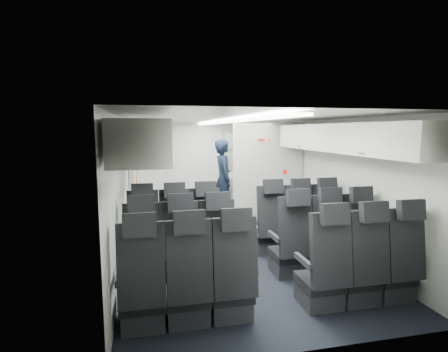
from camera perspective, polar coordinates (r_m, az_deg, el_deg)
name	(u,v)px	position (r m, az deg, el deg)	size (l,w,h in m)	color
cabin_shell	(229,181)	(5.89, 0.83, -0.75)	(3.41, 6.01, 2.16)	black
seat_row_front	(237,231)	(5.54, 2.10, -8.93)	(3.33, 0.56, 1.24)	black
seat_row_mid	(254,250)	(4.71, 4.89, -11.93)	(3.33, 0.56, 1.24)	black
seat_row_rear	(279,278)	(3.92, 8.95, -16.12)	(3.33, 0.56, 1.24)	black
overhead_bin_left_rear	(140,141)	(3.68, -13.48, 5.60)	(0.53, 1.80, 0.40)	white
overhead_bin_left_front_open	(140,146)	(5.43, -13.57, 4.85)	(0.64, 1.70, 0.72)	#9E9E93
overhead_bin_right_rear	(382,139)	(4.58, 24.38, 5.47)	(0.53, 1.80, 0.40)	white
overhead_bin_right_front	(314,137)	(6.07, 14.45, 6.24)	(0.53, 1.70, 0.40)	white
bulkhead_partition	(268,176)	(6.93, 7.22, 0.04)	(1.40, 0.15, 2.13)	white
galley_unit	(241,171)	(8.76, 2.82, 0.81)	(0.85, 0.52, 1.90)	#939399
boarding_door	(133,181)	(7.30, -14.66, -0.72)	(0.12, 1.27, 1.86)	silver
flight_attendant	(223,179)	(7.70, -0.11, -0.56)	(0.65, 0.43, 1.78)	black
carry_on_bag	(143,142)	(5.11, -13.09, 5.36)	(0.41, 0.28, 0.24)	black
papers	(232,175)	(7.68, 1.36, 0.22)	(0.18, 0.02, 0.13)	white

